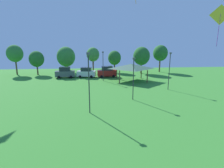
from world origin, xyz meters
TOP-DOWN VIEW (x-y plane):
  - kite_flying_9 at (13.49, 22.83)m, footprint 2.07×1.00m
  - parked_car_leftmost at (-7.54, 44.08)m, footprint 4.44×2.31m
  - parked_car_second_from_left at (-2.69, 44.12)m, footprint 4.41×2.43m
  - parked_car_third_from_left at (2.16, 44.12)m, footprint 4.58×2.20m
  - park_pavilion at (6.97, 39.32)m, footprint 7.23×6.13m
  - light_post_0 at (1.07, 39.78)m, footprint 0.36×0.20m
  - light_post_1 at (-1.17, 22.14)m, footprint 0.36×0.20m
  - light_post_2 at (11.83, 31.45)m, footprint 0.36×0.20m
  - light_post_3 at (4.66, 26.46)m, footprint 0.36×0.20m
  - treeline_tree_0 at (-20.56, 49.60)m, footprint 3.89×3.89m
  - treeline_tree_1 at (-15.23, 48.99)m, footprint 3.64×3.64m
  - treeline_tree_2 at (-8.37, 51.49)m, footprint 4.82×4.82m
  - treeline_tree_3 at (-1.13, 48.78)m, footprint 3.25×3.25m
  - treeline_tree_4 at (4.64, 51.08)m, footprint 3.52×3.52m
  - treeline_tree_5 at (11.54, 48.83)m, footprint 4.34×4.34m
  - treeline_tree_6 at (17.32, 50.76)m, footprint 3.96×3.96m

SIDE VIEW (x-z plane):
  - parked_car_second_from_left at x=-2.69m, z-range -0.02..2.35m
  - parked_car_leftmost at x=-7.54m, z-range -0.03..2.47m
  - parked_car_third_from_left at x=2.16m, z-range -0.03..2.53m
  - park_pavilion at x=6.97m, z-range 1.28..4.88m
  - light_post_3 at x=4.66m, z-range 0.40..6.23m
  - light_post_0 at x=1.07m, z-range 0.40..6.54m
  - light_post_2 at x=11.83m, z-range 0.40..6.68m
  - light_post_1 at x=-1.17m, z-range 0.41..7.16m
  - treeline_tree_1 at x=-15.23m, z-range 0.97..6.96m
  - treeline_tree_4 at x=4.64m, z-range 1.01..6.94m
  - treeline_tree_2 at x=-8.37m, z-range 0.84..7.84m
  - treeline_tree_5 at x=11.54m, z-range 1.09..8.05m
  - treeline_tree_3 at x=-1.13m, z-range 1.60..8.44m
  - treeline_tree_6 at x=17.32m, z-range 1.50..8.91m
  - treeline_tree_0 at x=-20.56m, z-range 1.57..9.06m
  - kite_flying_9 at x=13.49m, z-range 8.33..12.89m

